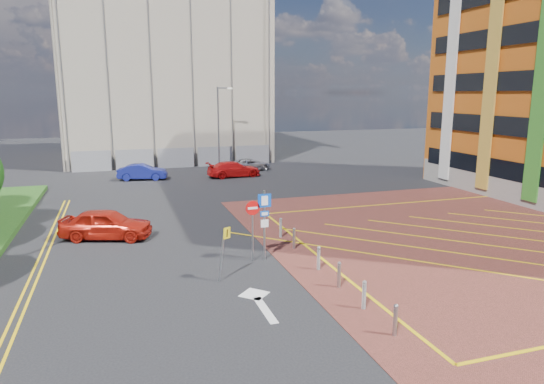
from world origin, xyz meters
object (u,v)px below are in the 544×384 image
sign_cluster (260,218)px  car_blue_back (142,172)px  warning_sign (224,247)px  car_red_left (106,224)px  car_red_back (234,169)px  lamp_back (219,125)px  car_silver_back (250,165)px

sign_cluster → car_blue_back: 23.32m
warning_sign → car_red_left: size_ratio=0.49×
car_red_left → car_red_back: bearing=-14.6°
car_red_left → car_blue_back: size_ratio=1.10×
car_blue_back → warning_sign: bearing=-164.1°
lamp_back → warning_sign: size_ratio=3.56×
car_silver_back → sign_cluster: bearing=149.3°
warning_sign → sign_cluster: bearing=43.1°
warning_sign → car_red_left: bearing=121.2°
car_red_back → car_silver_back: car_red_back is taller
car_red_left → warning_sign: bearing=-130.4°
warning_sign → car_silver_back: size_ratio=0.53×
lamp_back → car_red_left: lamp_back is taller
warning_sign → car_silver_back: bearing=72.7°
lamp_back → car_red_left: bearing=-116.0°
car_red_left → car_red_back: 19.56m
sign_cluster → lamp_back: bearing=82.0°
car_red_left → sign_cluster: bearing=-111.7°
car_blue_back → car_red_back: 7.97m
sign_cluster → warning_sign: sign_cluster is taller
sign_cluster → car_silver_back: sign_cluster is taller
car_red_left → car_red_back: car_red_left is taller
car_blue_back → car_red_back: (7.91, -0.96, 0.01)m
sign_cluster → warning_sign: 2.91m
car_blue_back → car_red_back: car_red_back is taller
sign_cluster → car_silver_back: bearing=75.9°
sign_cluster → car_red_left: size_ratio=0.69×
sign_cluster → car_silver_back: (6.28, 24.97, -1.37)m
car_red_left → car_silver_back: size_ratio=1.09×
lamp_back → car_blue_back: (-7.69, -4.06, -3.67)m
sign_cluster → car_red_left: 8.77m
sign_cluster → warning_sign: size_ratio=1.42×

